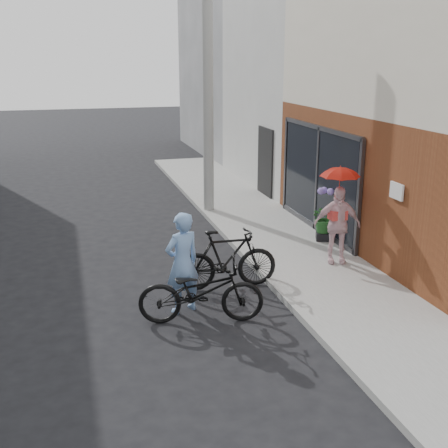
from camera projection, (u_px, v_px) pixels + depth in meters
name	position (u px, v px, depth m)	size (l,w,h in m)	color
ground	(234.00, 307.00, 9.75)	(80.00, 80.00, 0.00)	black
sidewalk	(300.00, 255.00, 12.13)	(2.20, 24.00, 0.12)	gray
curb	(249.00, 260.00, 11.82)	(0.12, 24.00, 0.12)	#9E9E99
plaster_building	(361.00, 77.00, 18.93)	(8.00, 6.00, 7.00)	silver
east_building_far	(283.00, 72.00, 25.37)	(8.00, 8.00, 7.00)	slate
utility_pole	(208.00, 84.00, 14.56)	(0.28, 0.28, 7.00)	#9E9E99
officer	(182.00, 263.00, 9.36)	(0.64, 0.42, 1.75)	#79A0D7
bike_left	(201.00, 292.00, 9.07)	(0.71, 2.03, 1.07)	black
bike_right	(227.00, 259.00, 10.40)	(0.54, 1.91, 1.15)	black
kimono_woman	(337.00, 225.00, 11.33)	(0.93, 0.39, 1.59)	silver
parasol	(340.00, 170.00, 11.00)	(0.76, 0.76, 0.67)	red
planter	(324.00, 236.00, 12.91)	(0.35, 0.35, 0.18)	black
potted_plant	(325.00, 218.00, 12.79)	(0.62, 0.54, 0.69)	#245B24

